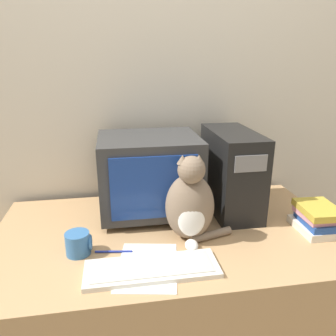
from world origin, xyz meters
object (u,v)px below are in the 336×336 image
Objects in this scene: book_stack at (316,219)px; crt_monitor at (149,174)px; cat at (190,204)px; mug at (79,243)px; keyboard at (152,269)px; computer_tower at (231,171)px; pen at (114,252)px.

crt_monitor is at bearing 156.37° from book_stack.
crt_monitor is at bearing 123.41° from cat.
mug is at bearing -167.64° from cat.
keyboard is 4.79× the size of mug.
computer_tower is 0.77m from mug.
pen is at bearing 133.54° from keyboard.
crt_monitor is at bearing 61.51° from pen.
mug is (-0.44, -0.04, -0.11)m from cat.
keyboard is 0.31m from mug.
computer_tower is 0.91× the size of keyboard.
computer_tower is 0.42m from book_stack.
keyboard is 0.19m from pen.
book_stack is (0.69, -0.30, -0.14)m from crt_monitor.
pen is 0.14m from mug.
crt_monitor reaches higher than pen.
computer_tower is 1.17× the size of cat.
book_stack is at bearing 4.17° from cat.
book_stack is at bearing 12.93° from keyboard.
pen is at bearing -162.60° from cat.
book_stack reaches higher than keyboard.
crt_monitor is 0.39m from computer_tower.
pen is (-0.31, -0.06, -0.15)m from cat.
pen is (-0.18, -0.33, -0.19)m from crt_monitor.
cat is 0.35m from pen.
crt_monitor is 3.19× the size of pen.
computer_tower is 2.07× the size of book_stack.
book_stack is at bearing -23.63° from crt_monitor.
cat is at bearing 177.10° from book_stack.
crt_monitor reaches higher than mug.
keyboard is at bearing -167.07° from book_stack.
computer_tower is at bearing 27.74° from pen.
cat is at bearing -63.66° from crt_monitor.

